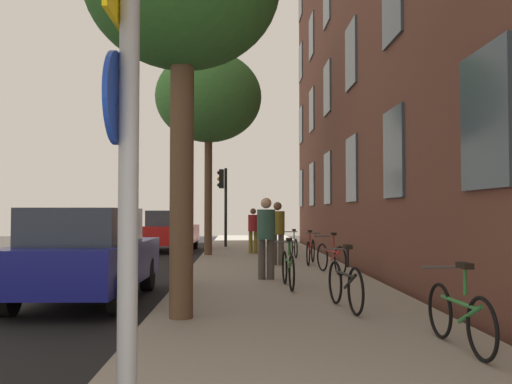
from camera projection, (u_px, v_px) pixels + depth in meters
name	position (u px, v px, depth m)	size (l,w,h in m)	color
ground_plane	(145.00, 267.00, 15.62)	(41.80, 41.80, 0.00)	#332D28
road_asphalt	(70.00, 267.00, 15.56)	(7.00, 38.00, 0.01)	black
sidewalk	(268.00, 265.00, 15.74)	(4.20, 38.00, 0.12)	gray
building_facade	(360.00, 22.00, 15.57)	(0.56, 27.00, 13.87)	brown
sign_post	(125.00, 129.00, 3.30)	(0.16, 0.60, 3.39)	gray
traffic_light	(223.00, 193.00, 23.22)	(0.43, 0.24, 3.30)	black
tree_far	(209.00, 98.00, 18.93)	(3.64, 3.64, 6.94)	brown
bicycle_0	(459.00, 315.00, 5.80)	(0.42, 1.63, 0.92)	black
bicycle_1	(345.00, 284.00, 8.18)	(0.42, 1.67, 0.97)	black
bicycle_2	(288.00, 268.00, 10.55)	(0.42, 1.72, 0.95)	black
bicycle_3	(331.00, 257.00, 12.99)	(0.55, 1.73, 0.97)	black
bicycle_4	(311.00, 251.00, 15.38)	(0.58, 1.70, 0.95)	black
bicycle_5	(293.00, 246.00, 17.77)	(0.42, 1.61, 0.91)	black
pedestrian_0	(266.00, 233.00, 11.92)	(0.46, 0.46, 1.76)	#4C4742
pedestrian_1	(278.00, 229.00, 15.08)	(0.51, 0.51, 1.72)	#4C4742
pedestrian_2	(253.00, 227.00, 19.50)	(0.50, 0.50, 1.58)	olive
car_0	(87.00, 254.00, 9.54)	(1.88, 4.21, 1.62)	navy
car_1	(171.00, 230.00, 22.14)	(1.98, 4.25, 1.62)	red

